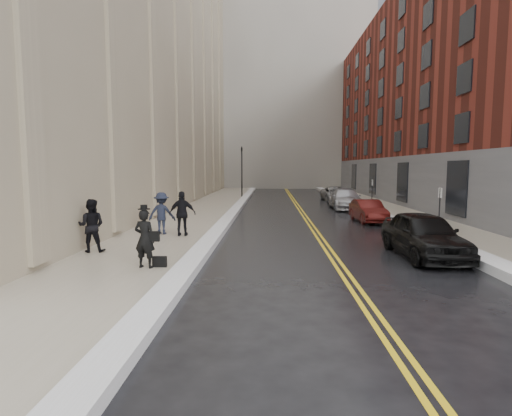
# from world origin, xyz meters

# --- Properties ---
(ground) EXTENTS (160.00, 160.00, 0.00)m
(ground) POSITION_xyz_m (0.00, 0.00, 0.00)
(ground) COLOR black
(ground) RESTS_ON ground
(sidewalk_left) EXTENTS (4.00, 64.00, 0.15)m
(sidewalk_left) POSITION_xyz_m (-4.50, 16.00, 0.07)
(sidewalk_left) COLOR gray
(sidewalk_left) RESTS_ON ground
(sidewalk_right) EXTENTS (3.00, 64.00, 0.15)m
(sidewalk_right) POSITION_xyz_m (9.00, 16.00, 0.07)
(sidewalk_right) COLOR gray
(sidewalk_right) RESTS_ON ground
(lane_stripe_a) EXTENTS (0.12, 64.00, 0.01)m
(lane_stripe_a) POSITION_xyz_m (2.38, 16.00, 0.00)
(lane_stripe_a) COLOR gold
(lane_stripe_a) RESTS_ON ground
(lane_stripe_b) EXTENTS (0.12, 64.00, 0.01)m
(lane_stripe_b) POSITION_xyz_m (2.62, 16.00, 0.00)
(lane_stripe_b) COLOR gold
(lane_stripe_b) RESTS_ON ground
(snow_ridge_left) EXTENTS (0.70, 60.80, 0.26)m
(snow_ridge_left) POSITION_xyz_m (-2.20, 16.00, 0.13)
(snow_ridge_left) COLOR silver
(snow_ridge_left) RESTS_ON ground
(snow_ridge_right) EXTENTS (0.85, 60.80, 0.30)m
(snow_ridge_right) POSITION_xyz_m (7.15, 16.00, 0.15)
(snow_ridge_right) COLOR silver
(snow_ridge_right) RESTS_ON ground
(building_right) EXTENTS (14.00, 50.00, 18.00)m
(building_right) POSITION_xyz_m (17.50, 23.00, 9.00)
(building_right) COLOR maroon
(building_right) RESTS_ON ground
(tower_far_center) EXTENTS (28.00, 16.00, 52.00)m
(tower_far_center) POSITION_xyz_m (1.00, 56.00, 26.00)
(tower_far_center) COLOR gray
(tower_far_center) RESTS_ON ground
(tower_far_right) EXTENTS (22.00, 18.00, 44.00)m
(tower_far_right) POSITION_xyz_m (14.00, 66.00, 22.00)
(tower_far_right) COLOR slate
(tower_far_right) RESTS_ON ground
(tower_far_left) EXTENTS (22.00, 18.00, 60.00)m
(tower_far_left) POSITION_xyz_m (-12.00, 72.00, 30.00)
(tower_far_left) COLOR slate
(tower_far_left) RESTS_ON ground
(traffic_signal) EXTENTS (0.18, 0.15, 5.20)m
(traffic_signal) POSITION_xyz_m (-2.60, 30.00, 3.08)
(traffic_signal) COLOR black
(traffic_signal) RESTS_ON ground
(parking_sign_near) EXTENTS (0.06, 0.35, 2.23)m
(parking_sign_near) POSITION_xyz_m (7.90, 8.00, 1.36)
(parking_sign_near) COLOR black
(parking_sign_near) RESTS_ON ground
(parking_sign_far) EXTENTS (0.06, 0.35, 2.23)m
(parking_sign_far) POSITION_xyz_m (7.90, 20.00, 1.36)
(parking_sign_far) COLOR black
(parking_sign_far) RESTS_ON ground
(car_black) EXTENTS (2.01, 4.72, 1.59)m
(car_black) POSITION_xyz_m (5.65, 3.84, 0.80)
(car_black) COLOR black
(car_black) RESTS_ON ground
(car_maroon) EXTENTS (1.53, 3.93, 1.27)m
(car_maroon) POSITION_xyz_m (5.91, 12.90, 0.64)
(car_maroon) COLOR #420D0B
(car_maroon) RESTS_ON ground
(car_silver_near) EXTENTS (2.13, 5.20, 1.51)m
(car_silver_near) POSITION_xyz_m (5.94, 20.08, 0.75)
(car_silver_near) COLOR #AFB0B7
(car_silver_near) RESTS_ON ground
(car_silver_far) EXTENTS (2.52, 4.98, 1.35)m
(car_silver_far) POSITION_xyz_m (6.39, 27.24, 0.67)
(car_silver_far) COLOR #94979B
(car_silver_far) RESTS_ON ground
(pedestrian_main) EXTENTS (0.71, 0.53, 1.76)m
(pedestrian_main) POSITION_xyz_m (-3.44, 1.42, 1.03)
(pedestrian_main) COLOR black
(pedestrian_main) RESTS_ON sidewalk_left
(pedestrian_a) EXTENTS (1.00, 0.83, 1.88)m
(pedestrian_a) POSITION_xyz_m (-6.03, 3.58, 1.09)
(pedestrian_a) COLOR black
(pedestrian_a) RESTS_ON sidewalk_left
(pedestrian_b) EXTENTS (1.23, 0.73, 1.88)m
(pedestrian_b) POSITION_xyz_m (-4.58, 7.45, 1.09)
(pedestrian_b) COLOR black
(pedestrian_b) RESTS_ON sidewalk_left
(pedestrian_c) EXTENTS (1.18, 0.57, 1.95)m
(pedestrian_c) POSITION_xyz_m (-3.55, 7.00, 1.13)
(pedestrian_c) COLOR black
(pedestrian_c) RESTS_ON sidewalk_left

